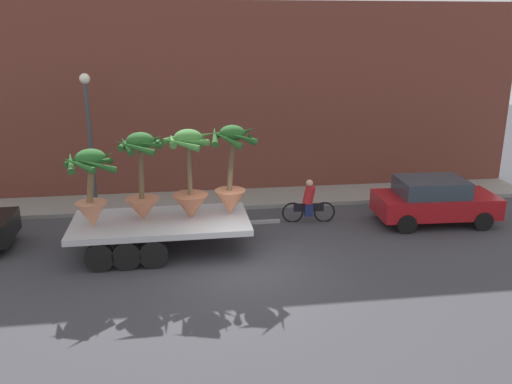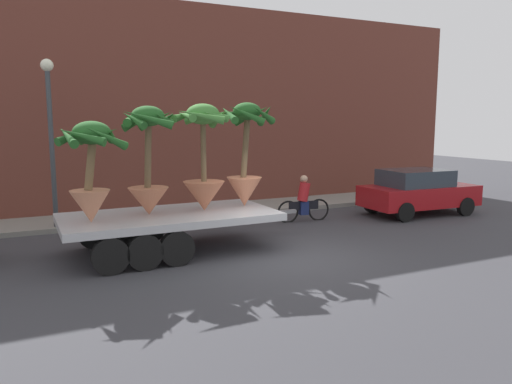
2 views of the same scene
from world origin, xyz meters
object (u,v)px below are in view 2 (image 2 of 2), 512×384
(potted_palm_extra, at_px, (148,162))
(potted_palm_front, at_px, (91,170))
(street_lamp, at_px, (50,121))
(cyclist, at_px, (304,201))
(parked_car, at_px, (418,191))
(potted_palm_middle, at_px, (204,162))
(flatbed_trailer, at_px, (161,223))
(potted_palm_rear, at_px, (246,159))

(potted_palm_extra, bearing_deg, potted_palm_front, -164.16)
(potted_palm_extra, height_order, street_lamp, street_lamp)
(potted_palm_extra, bearing_deg, street_lamp, 118.23)
(potted_palm_front, bearing_deg, street_lamp, 98.03)
(cyclist, bearing_deg, potted_palm_front, -162.50)
(potted_palm_front, xyz_separation_m, potted_palm_extra, (1.38, 0.39, 0.08))
(parked_car, bearing_deg, potted_palm_middle, -172.35)
(parked_car, bearing_deg, potted_palm_extra, -173.81)
(potted_palm_front, xyz_separation_m, street_lamp, (-0.57, 4.02, 1.06))
(potted_palm_front, height_order, parked_car, potted_palm_front)
(flatbed_trailer, height_order, potted_palm_middle, potted_palm_middle)
(flatbed_trailer, height_order, potted_palm_extra, potted_palm_extra)
(potted_palm_middle, xyz_separation_m, street_lamp, (-3.32, 3.69, 1.02))
(potted_palm_front, distance_m, street_lamp, 4.20)
(potted_palm_extra, xyz_separation_m, parked_car, (9.61, 1.04, -1.43))
(potted_palm_rear, distance_m, cyclist, 3.62)
(potted_palm_middle, xyz_separation_m, parked_car, (8.24, 1.11, -1.38))
(potted_palm_front, xyz_separation_m, cyclist, (6.81, 2.15, -1.51))
(flatbed_trailer, height_order, cyclist, cyclist)
(parked_car, bearing_deg, flatbed_trailer, -173.25)
(potted_palm_rear, height_order, cyclist, potted_palm_rear)
(potted_palm_rear, relative_size, parked_car, 0.67)
(cyclist, height_order, parked_car, parked_car)
(street_lamp, bearing_deg, potted_palm_extra, -61.77)
(flatbed_trailer, relative_size, potted_palm_front, 2.75)
(potted_palm_rear, bearing_deg, potted_palm_extra, -177.75)
(flatbed_trailer, xyz_separation_m, potted_palm_extra, (-0.24, 0.07, 1.50))
(flatbed_trailer, relative_size, parked_car, 1.52)
(potted_palm_rear, bearing_deg, flatbed_trailer, -175.93)
(flatbed_trailer, xyz_separation_m, parked_car, (9.37, 1.11, 0.06))
(flatbed_trailer, xyz_separation_m, potted_palm_rear, (2.37, 0.17, 1.48))
(parked_car, height_order, street_lamp, street_lamp)
(potted_palm_middle, xyz_separation_m, potted_palm_front, (-2.75, -0.33, -0.04))
(flatbed_trailer, distance_m, cyclist, 5.49)
(flatbed_trailer, distance_m, potted_palm_extra, 1.52)
(street_lamp, bearing_deg, potted_palm_front, -81.97)
(parked_car, distance_m, street_lamp, 12.09)
(potted_palm_extra, relative_size, cyclist, 1.43)
(potted_palm_extra, xyz_separation_m, cyclist, (5.42, 1.75, -1.59))
(flatbed_trailer, bearing_deg, potted_palm_rear, 4.07)
(potted_palm_front, bearing_deg, cyclist, 17.50)
(flatbed_trailer, distance_m, parked_car, 9.43)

